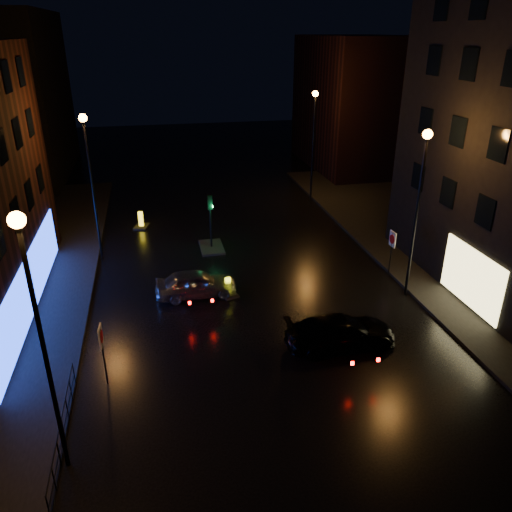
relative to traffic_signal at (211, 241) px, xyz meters
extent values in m
plane|color=black|center=(1.20, -14.00, -0.50)|extent=(120.00, 120.00, 0.00)
cube|color=black|center=(15.20, -6.00, -0.43)|extent=(12.00, 44.00, 0.15)
cube|color=black|center=(-14.80, 21.00, 6.50)|extent=(8.00, 16.00, 14.00)
cube|color=black|center=(16.20, 18.00, 5.50)|extent=(8.00, 14.00, 12.00)
cylinder|color=black|center=(-6.60, -16.00, 3.50)|extent=(0.14, 0.14, 8.00)
cylinder|color=black|center=(-6.60, -16.00, 7.50)|extent=(0.20, 0.20, 0.25)
sphere|color=orange|center=(-6.60, -16.00, 7.65)|extent=(0.44, 0.44, 0.44)
cylinder|color=black|center=(-6.60, 0.00, 3.50)|extent=(0.14, 0.14, 8.00)
cylinder|color=black|center=(-6.60, 0.00, 7.50)|extent=(0.20, 0.20, 0.25)
sphere|color=orange|center=(-6.60, 0.00, 7.65)|extent=(0.44, 0.44, 0.44)
cylinder|color=black|center=(9.00, -8.00, 3.50)|extent=(0.14, 0.14, 8.00)
cylinder|color=black|center=(9.00, -8.00, 7.50)|extent=(0.20, 0.20, 0.25)
sphere|color=orange|center=(9.00, -8.00, 7.65)|extent=(0.44, 0.44, 0.44)
cylinder|color=black|center=(9.00, 8.00, 3.50)|extent=(0.14, 0.14, 8.00)
cylinder|color=black|center=(9.00, 8.00, 7.50)|extent=(0.20, 0.20, 0.25)
sphere|color=orange|center=(9.00, 8.00, 7.65)|extent=(0.44, 0.44, 0.44)
cube|color=black|center=(0.00, 0.00, -0.44)|extent=(1.40, 2.40, 0.12)
cylinder|color=black|center=(0.00, 0.00, 0.90)|extent=(0.12, 0.12, 2.80)
cube|color=black|center=(0.00, 0.00, 2.50)|extent=(0.28, 0.22, 0.90)
cylinder|color=#0CFF59|center=(0.14, 0.00, 2.22)|extent=(0.05, 0.18, 0.18)
cylinder|color=black|center=(-6.80, -15.00, 0.47)|extent=(0.05, 6.00, 0.05)
cylinder|color=black|center=(-6.80, -15.00, 0.00)|extent=(0.04, 6.00, 0.04)
cylinder|color=black|center=(-6.80, -18.00, 0.00)|extent=(0.04, 0.04, 1.00)
cylinder|color=black|center=(-6.80, -15.00, 0.00)|extent=(0.04, 0.04, 1.00)
cylinder|color=black|center=(-6.80, -12.00, 0.00)|extent=(0.04, 0.04, 1.00)
imported|color=#94969B|center=(-1.54, -5.92, 0.19)|extent=(4.12, 1.75, 1.39)
imported|color=black|center=(4.04, -11.66, 0.19)|extent=(4.77, 1.99, 1.38)
cube|color=black|center=(0.05, -6.17, -0.46)|extent=(1.06, 1.29, 0.09)
cube|color=#FAF519|center=(0.05, -6.17, 0.01)|extent=(0.30, 0.24, 0.93)
cube|color=black|center=(0.05, -6.17, 0.01)|extent=(0.27, 0.11, 0.56)
cube|color=black|center=(-4.27, 4.62, -0.45)|extent=(1.19, 1.47, 0.11)
cube|color=yellow|center=(-4.27, 4.62, 0.08)|extent=(0.34, 0.27, 1.07)
cube|color=black|center=(-4.27, 4.62, 0.08)|extent=(0.31, 0.11, 0.64)
cylinder|color=black|center=(-5.61, -12.17, 0.73)|extent=(0.07, 0.07, 2.47)
cube|color=silver|center=(-5.61, -12.17, 1.63)|extent=(0.10, 0.62, 0.84)
cylinder|color=#B20C0C|center=(-5.58, -12.18, 1.63)|extent=(0.05, 0.49, 0.49)
cylinder|color=black|center=(9.10, -5.82, 0.76)|extent=(0.07, 0.07, 2.52)
cube|color=silver|center=(9.10, -5.82, 1.67)|extent=(0.08, 0.63, 0.86)
cylinder|color=#B20C0C|center=(9.07, -5.82, 1.67)|extent=(0.04, 0.50, 0.50)
camera|label=1|loc=(-3.24, -28.49, 11.90)|focal=35.00mm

